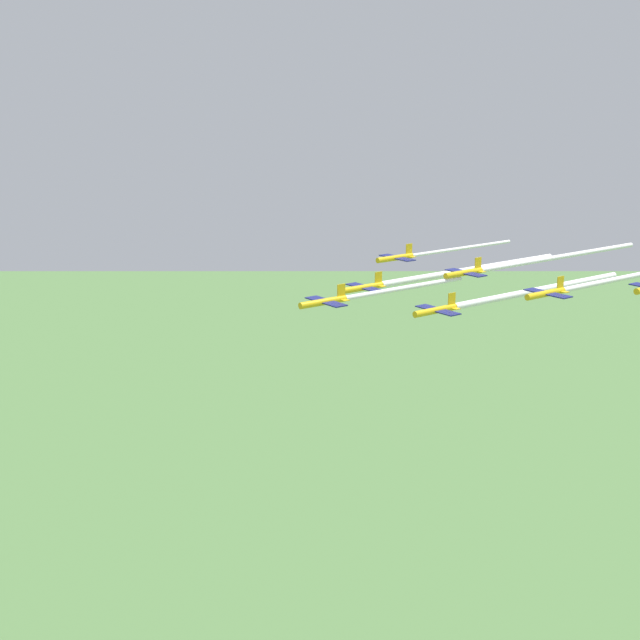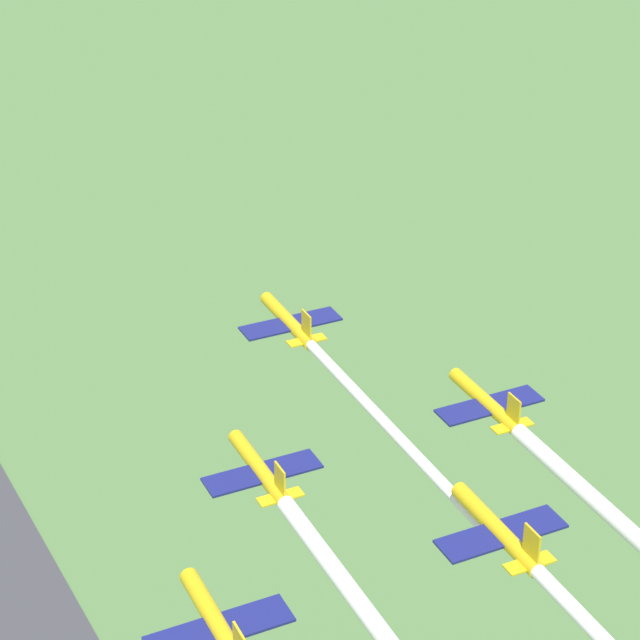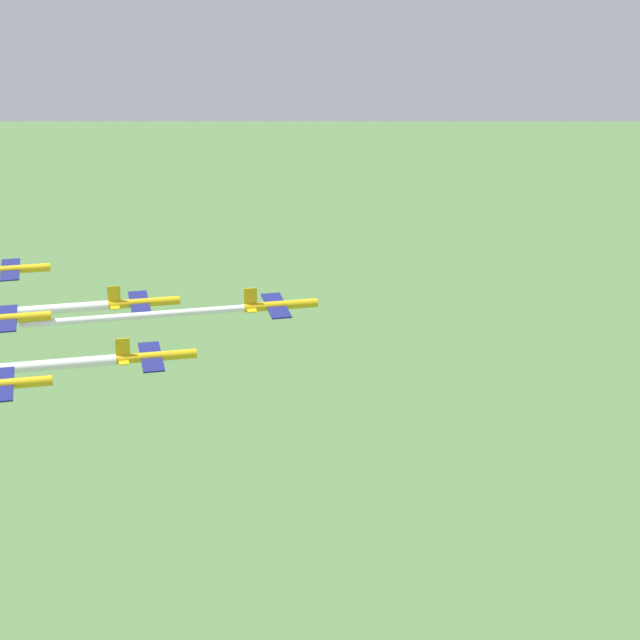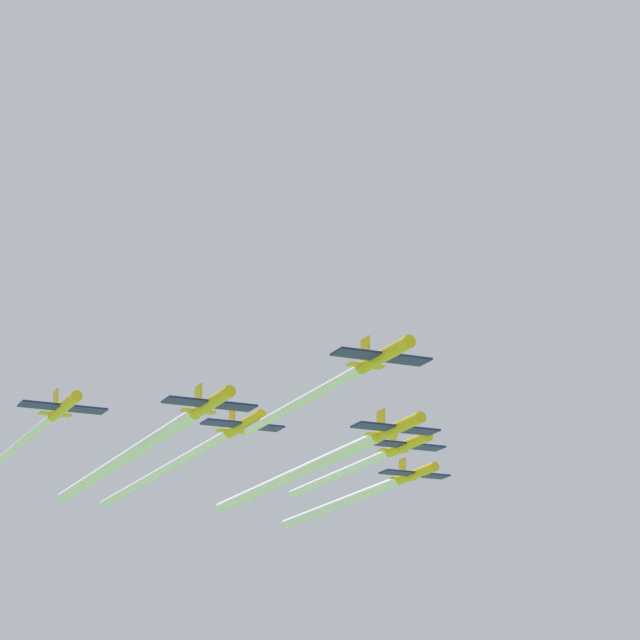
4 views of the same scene
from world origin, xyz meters
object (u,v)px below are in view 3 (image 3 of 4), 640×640
at_px(jet_3, 12,269).
at_px(jet_4, 8,318).
at_px(jet_2, 153,356).
at_px(jet_5, 4,384).
at_px(jet_0, 278,305).
at_px(jet_1, 141,302).

xyz_separation_m(jet_3, jet_4, (-20.17, 6.86, 0.48)).
height_order(jet_2, jet_5, jet_5).
relative_size(jet_0, jet_2, 1.00).
height_order(jet_1, jet_2, jet_2).
relative_size(jet_1, jet_5, 1.00).
height_order(jet_0, jet_3, jet_3).
bearing_deg(jet_0, jet_3, -120.47).
bearing_deg(jet_2, jet_1, -180.00).
distance_m(jet_0, jet_3, 42.03).
distance_m(jet_1, jet_3, 21.18).
distance_m(jet_2, jet_5, 21.17).
relative_size(jet_2, jet_5, 1.00).
bearing_deg(jet_3, jet_2, 29.54).
relative_size(jet_3, jet_4, 1.00).
relative_size(jet_2, jet_4, 1.00).
relative_size(jet_3, jet_5, 1.00).
bearing_deg(jet_3, jet_0, 59.53).
bearing_deg(jet_2, jet_4, -120.47).
xyz_separation_m(jet_0, jet_2, (-4.25, 20.58, -1.60)).
distance_m(jet_1, jet_5, 36.87).
distance_m(jet_0, jet_4, 36.23).
distance_m(jet_0, jet_2, 21.07).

